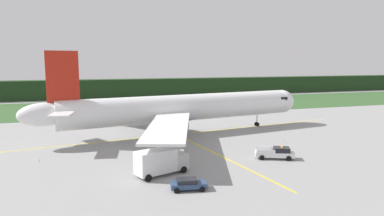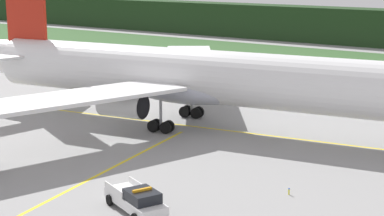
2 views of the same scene
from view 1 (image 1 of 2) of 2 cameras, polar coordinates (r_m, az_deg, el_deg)
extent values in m
plane|color=gray|center=(59.53, -2.77, -6.26)|extent=(320.00, 320.00, 0.00)
cube|color=#32552A|center=(110.46, -9.67, 0.22)|extent=(320.00, 40.22, 0.04)
cube|color=#1D351A|center=(140.51, -11.40, 3.31)|extent=(288.00, 7.23, 7.42)
cube|color=yellow|center=(68.66, -1.47, -4.34)|extent=(76.33, 11.83, 0.01)
cube|color=yellow|center=(52.28, 5.29, -8.29)|extent=(5.02, 31.31, 0.01)
cylinder|color=silver|center=(67.74, -1.48, 0.05)|extent=(48.48, 12.47, 5.32)
ellipsoid|color=silver|center=(81.37, 14.88, 1.10)|extent=(6.58, 6.14, 5.32)
ellipsoid|color=silver|center=(61.77, -23.75, -1.01)|extent=(9.01, 5.22, 3.99)
ellipsoid|color=#B0B3C3|center=(67.01, -3.35, -1.32)|extent=(13.81, 7.49, 2.93)
cube|color=black|center=(80.45, 14.22, 1.72)|extent=(2.54, 5.27, 0.70)
cube|color=silver|center=(77.58, -11.41, 0.40)|extent=(19.11, 23.64, 0.35)
cylinder|color=#B6B6B6|center=(73.15, -7.67, -0.91)|extent=(4.73, 3.05, 2.42)
cylinder|color=black|center=(73.88, -6.01, -0.80)|extent=(0.45, 2.22, 2.22)
cube|color=silver|center=(52.33, -3.96, -3.04)|extent=(13.30, 25.35, 0.35)
cylinder|color=#B6B6B6|center=(59.11, -3.02, -2.94)|extent=(4.73, 3.05, 2.42)
cylinder|color=black|center=(60.01, -1.04, -2.77)|extent=(0.45, 2.22, 2.22)
cube|color=#AC2011|center=(61.40, -21.06, 4.40)|extent=(5.33, 1.23, 9.99)
cube|color=silver|center=(65.51, -21.56, 0.05)|extent=(5.96, 7.68, 0.28)
cube|color=silver|center=(58.18, -20.98, -0.85)|extent=(4.26, 7.44, 0.28)
cylinder|color=gray|center=(77.59, 10.95, -1.73)|extent=(0.20, 0.20, 2.64)
cylinder|color=black|center=(78.02, 10.81, -2.66)|extent=(0.92, 0.35, 0.90)
cylinder|color=black|center=(77.61, 11.04, -2.72)|extent=(0.92, 0.35, 0.90)
cylinder|color=gray|center=(70.14, -5.18, -2.51)|extent=(0.28, 0.28, 2.64)
cylinder|color=black|center=(70.31, -4.54, -3.58)|extent=(1.23, 0.48, 1.20)
cylinder|color=black|center=(70.95, -4.74, -3.47)|extent=(1.23, 0.48, 1.20)
cylinder|color=black|center=(69.83, -5.61, -3.67)|extent=(1.23, 0.48, 1.20)
cylinder|color=black|center=(70.47, -5.81, -3.57)|extent=(1.23, 0.48, 1.20)
cylinder|color=gray|center=(63.83, -2.98, -3.53)|extent=(0.28, 0.28, 2.64)
cylinder|color=black|center=(64.69, -2.52, -4.57)|extent=(1.23, 0.48, 1.20)
cylinder|color=black|center=(64.06, -2.27, -4.69)|extent=(1.23, 0.48, 1.20)
cylinder|color=black|center=(64.16, -3.67, -4.68)|extent=(1.23, 0.48, 1.20)
cylinder|color=black|center=(63.53, -3.43, -4.81)|extent=(1.23, 0.48, 1.20)
cube|color=silver|center=(52.58, 13.80, -7.57)|extent=(6.03, 4.08, 0.70)
cube|color=black|center=(52.55, 14.94, -6.83)|extent=(2.82, 2.57, 0.70)
cube|color=silver|center=(53.16, 12.21, -6.71)|extent=(2.56, 1.19, 0.45)
cube|color=silver|center=(51.37, 12.42, -7.23)|extent=(2.56, 1.19, 0.45)
cube|color=orange|center=(52.44, 14.96, -6.38)|extent=(0.73, 1.34, 0.16)
cylinder|color=black|center=(53.92, 15.71, -7.64)|extent=(0.79, 0.52, 0.76)
cylinder|color=black|center=(52.02, 16.07, -8.23)|extent=(0.79, 0.52, 0.76)
cylinder|color=black|center=(53.41, 11.55, -7.65)|extent=(0.79, 0.52, 0.76)
cylinder|color=black|center=(51.49, 11.76, -8.25)|extent=(0.79, 0.52, 0.76)
cube|color=#B9B8B7|center=(45.57, -2.31, -8.81)|extent=(2.60, 2.90, 2.00)
cube|color=white|center=(43.62, -6.17, -8.98)|extent=(5.64, 3.99, 2.94)
cylinder|color=#99999E|center=(44.60, -4.98, -10.68)|extent=(0.76, 0.35, 1.04)
cylinder|color=#99999E|center=(43.61, -7.32, -11.16)|extent=(0.76, 0.35, 1.04)
cylinder|color=black|center=(46.81, -3.15, -9.64)|extent=(0.94, 0.55, 0.90)
cylinder|color=black|center=(44.93, -1.42, -10.39)|extent=(0.94, 0.55, 0.90)
cylinder|color=black|center=(44.23, -8.98, -10.79)|extent=(0.94, 0.55, 0.90)
cylinder|color=black|center=(42.23, -7.42, -11.67)|extent=(0.94, 0.55, 0.90)
cube|color=navy|center=(39.42, -0.58, -12.86)|extent=(4.35, 2.39, 0.55)
cube|color=black|center=(39.22, -0.89, -12.19)|extent=(2.52, 1.91, 0.45)
cylinder|color=black|center=(40.58, 1.30, -12.66)|extent=(0.62, 0.27, 0.60)
cylinder|color=black|center=(38.89, 1.79, -13.59)|extent=(0.62, 0.27, 0.60)
cylinder|color=black|center=(40.20, -2.87, -12.87)|extent=(0.62, 0.27, 0.60)
cylinder|color=black|center=(38.50, -2.58, -13.83)|extent=(0.62, 0.27, 0.60)
cylinder|color=yellow|center=(63.54, 15.22, -5.44)|extent=(0.10, 0.10, 0.40)
sphere|color=blue|center=(63.49, 15.23, -5.22)|extent=(0.12, 0.12, 0.12)
cylinder|color=yellow|center=(54.42, -24.50, -8.19)|extent=(0.10, 0.10, 0.27)
sphere|color=blue|center=(54.37, -24.51, -8.01)|extent=(0.12, 0.12, 0.12)
camera|label=2|loc=(53.76, 59.62, 5.81)|focal=59.18mm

